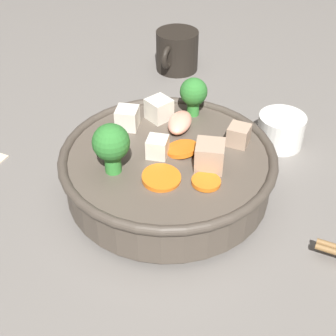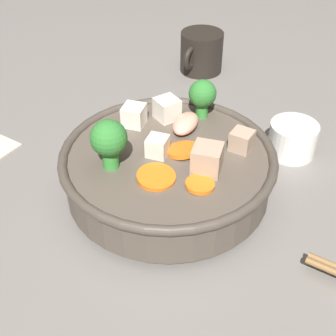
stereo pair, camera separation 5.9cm
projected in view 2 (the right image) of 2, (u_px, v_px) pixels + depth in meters
ground_plane at (168, 192)px, 0.62m from camera, size 3.00×3.00×0.00m
stirfry_bowl at (168, 166)px, 0.59m from camera, size 0.27×0.27×0.13m
tea_cup at (292, 139)px, 0.67m from camera, size 0.07×0.07×0.05m
dark_mug at (201, 52)px, 0.87m from camera, size 0.10×0.08×0.07m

